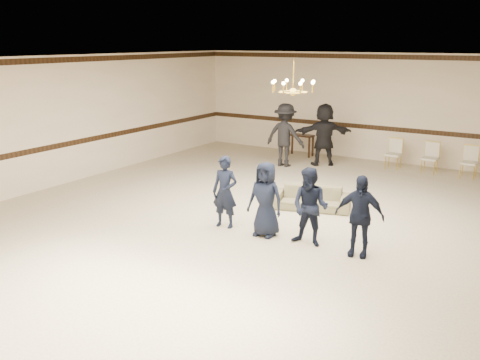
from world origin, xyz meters
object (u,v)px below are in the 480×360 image
object	(u,v)px
adult_mid	(324,134)
banquet_chair_mid	(430,158)
chandelier	(294,75)
settee	(311,198)
boy_d	(359,216)
adult_left	(285,135)
console_table	(301,145)
boy_a	(225,192)
boy_b	(266,199)
banquet_chair_right	(469,162)
banquet_chair_left	(394,154)
boy_c	(310,207)

from	to	relation	value
adult_mid	banquet_chair_mid	xyz separation A→B (m)	(2.88, 0.62, -0.48)
chandelier	adult_mid	xyz separation A→B (m)	(-1.22, 4.56, -1.97)
settee	boy_d	bearing A→B (deg)	-64.24
boy_d	settee	distance (m)	2.64
boy_d	adult_left	xyz separation A→B (m)	(-4.09, 5.23, 0.20)
boy_d	console_table	world-z (taller)	boy_d
boy_a	boy_b	world-z (taller)	same
boy_d	banquet_chair_right	bearing A→B (deg)	76.34
boy_d	banquet_chair_left	size ratio (longest dim) A/B	1.66
boy_d	banquet_chair_mid	xyz separation A→B (m)	(-0.31, 6.55, -0.28)
boy_c	boy_b	bearing A→B (deg)	178.71
adult_left	adult_mid	size ratio (longest dim) A/B	1.00
settee	banquet_chair_left	bearing A→B (deg)	68.34
boy_d	settee	bearing A→B (deg)	124.43
boy_d	console_table	distance (m)	8.02
boy_c	boy_a	bearing A→B (deg)	178.71
banquet_chair_left	console_table	size ratio (longest dim) A/B	1.06
boy_d	banquet_chair_left	xyz separation A→B (m)	(-1.31, 6.55, -0.28)
boy_a	console_table	world-z (taller)	boy_a
chandelier	banquet_chair_left	size ratio (longest dim) A/B	1.11
settee	adult_mid	world-z (taller)	adult_mid
chandelier	banquet_chair_left	distance (m)	5.77
chandelier	boy_d	distance (m)	3.24
adult_left	banquet_chair_right	world-z (taller)	adult_left
boy_d	settee	xyz separation A→B (m)	(-1.74, 1.93, -0.46)
boy_a	adult_left	world-z (taller)	adult_left
boy_d	adult_mid	bearing A→B (deg)	110.61
chandelier	adult_left	world-z (taller)	chandelier
chandelier	boy_c	world-z (taller)	chandelier
banquet_chair_mid	console_table	xyz separation A→B (m)	(-4.00, 0.20, -0.09)
boy_b	console_table	bearing A→B (deg)	109.18
boy_a	banquet_chair_mid	distance (m)	6.98
adult_mid	banquet_chair_mid	bearing A→B (deg)	157.52
boy_a	settee	bearing A→B (deg)	55.58
adult_mid	boy_b	bearing A→B (deg)	68.55
settee	adult_left	world-z (taller)	adult_left
chandelier	banquet_chair_mid	world-z (taller)	chandelier
settee	adult_mid	xyz separation A→B (m)	(-1.45, 4.00, 0.66)
settee	banquet_chair_mid	size ratio (longest dim) A/B	1.97
adult_left	banquet_chair_mid	distance (m)	4.03
adult_left	banquet_chair_left	size ratio (longest dim) A/B	2.13
banquet_chair_right	chandelier	bearing A→B (deg)	-113.49
settee	console_table	distance (m)	5.47
boy_a	banquet_chair_mid	xyz separation A→B (m)	(2.39, 6.55, -0.28)
banquet_chair_right	boy_c	bearing A→B (deg)	-99.96
chandelier	banquet_chair_right	bearing A→B (deg)	62.84
boy_a	adult_mid	size ratio (longest dim) A/B	0.78
boy_b	adult_mid	bearing A→B (deg)	101.97
adult_mid	banquet_chair_right	distance (m)	3.96
banquet_chair_left	console_table	bearing A→B (deg)	178.57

